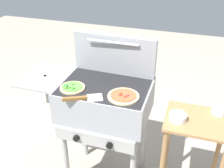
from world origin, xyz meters
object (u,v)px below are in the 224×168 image
Objects in this scene: topping_bowl_far at (178,117)px; grill at (104,102)px; topping_bowl_near at (219,111)px; spatula at (83,98)px; pizza_pepperoni at (123,96)px; prep_table at (194,144)px; pizza_veggie at (72,87)px.

grill is at bearing 175.89° from topping_bowl_far.
spatula is at bearing -158.99° from topping_bowl_near.
pizza_pepperoni is 0.81× the size of spatula.
prep_table is (0.67, 0.00, -0.22)m from grill.
grill is 0.54m from topping_bowl_far.
topping_bowl_near is at bearing 8.73° from grill.
spatula is 0.64m from topping_bowl_far.
grill is 3.72× the size of spatula.
prep_table is (0.86, 0.11, -0.37)m from pizza_veggie.
pizza_pepperoni is 0.28× the size of prep_table.
grill is at bearing -179.63° from prep_table.
grill is 9.59× the size of topping_bowl_near.
grill is at bearing 72.87° from spatula.
pizza_veggie is 1.74× the size of topping_bowl_near.
topping_bowl_far reaches higher than prep_table.
topping_bowl_far is at bearing -148.24° from topping_bowl_near.
pizza_veggie is 0.95m from prep_table.
topping_bowl_near and topping_bowl_far have the same top height.
spatula is at bearing -163.86° from prep_table.
pizza_veggie reaches higher than grill.
pizza_veggie is 0.67× the size of spatula.
pizza_pepperoni is at bearing -159.79° from topping_bowl_near.
pizza_veggie reaches higher than pizza_pepperoni.
grill reaches higher than topping_bowl_near.
pizza_veggie reaches higher than spatula.
pizza_pepperoni is 0.68m from topping_bowl_near.
topping_bowl_near is at bearing 13.09° from pizza_veggie.
grill is 0.27m from spatula.
grill reaches higher than topping_bowl_far.
pizza_veggie is at bearing -174.62° from topping_bowl_far.
prep_table is at bearing -136.85° from topping_bowl_near.
topping_bowl_far is at bearing -4.11° from grill.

